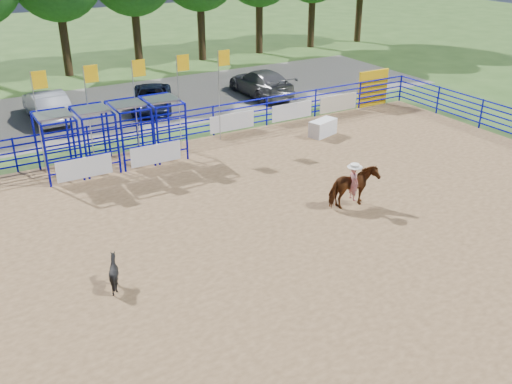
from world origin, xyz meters
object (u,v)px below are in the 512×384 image
announcer_table (323,128)px  calf (114,273)px  car_d (261,83)px  car_c (152,98)px  horse_and_rider (353,185)px  car_b (47,105)px

announcer_table → calf: calf is taller
announcer_table → calf: bearing=-149.6°
calf → car_d: (13.76, 15.14, 0.30)m
car_c → car_d: size_ratio=0.87×
car_d → car_c: bearing=-3.8°
car_c → car_d: car_d is taller
announcer_table → horse_and_rider: 7.75m
car_d → horse_and_rider: bearing=72.5°
calf → announcer_table: bearing=-89.1°
car_b → car_c: (5.36, -0.98, -0.15)m
horse_and_rider → calf: bearing=-176.2°
horse_and_rider → car_b: horse_and_rider is taller
announcer_table → car_b: bearing=139.7°
horse_and_rider → car_c: size_ratio=0.50×
calf → car_c: (7.09, 15.67, 0.17)m
horse_and_rider → car_d: size_ratio=0.44×
car_d → calf: bearing=48.5°
announcer_table → car_b: 14.30m
horse_and_rider → car_d: 15.31m
announcer_table → calf: (-12.64, -7.40, 0.07)m
car_b → calf: bearing=82.6°
announcer_table → car_d: car_d is taller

